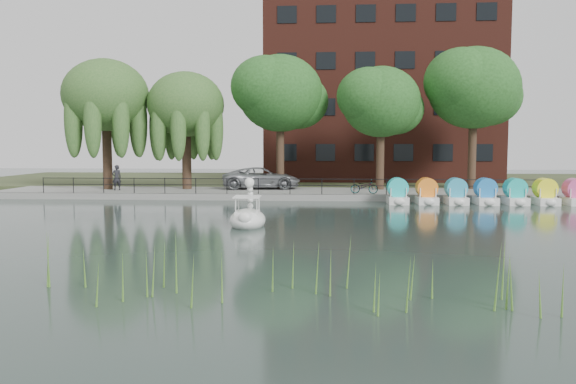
# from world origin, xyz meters

# --- Properties ---
(ground_plane) EXTENTS (120.00, 120.00, 0.00)m
(ground_plane) POSITION_xyz_m (0.00, 0.00, 0.00)
(ground_plane) COLOR #374A43
(promenade) EXTENTS (40.00, 6.00, 0.40)m
(promenade) POSITION_xyz_m (0.00, 16.00, 0.20)
(promenade) COLOR gray
(promenade) RESTS_ON ground_plane
(kerb) EXTENTS (40.00, 0.25, 0.40)m
(kerb) POSITION_xyz_m (0.00, 13.05, 0.20)
(kerb) COLOR gray
(kerb) RESTS_ON ground_plane
(land_strip) EXTENTS (60.00, 22.00, 0.36)m
(land_strip) POSITION_xyz_m (0.00, 30.00, 0.18)
(land_strip) COLOR #47512D
(land_strip) RESTS_ON ground_plane
(railing) EXTENTS (32.00, 0.05, 1.00)m
(railing) POSITION_xyz_m (0.00, 13.25, 1.15)
(railing) COLOR black
(railing) RESTS_ON promenade
(apartment_building) EXTENTS (20.00, 10.07, 18.00)m
(apartment_building) POSITION_xyz_m (7.00, 29.97, 9.36)
(apartment_building) COLOR #4C1E16
(apartment_building) RESTS_ON land_strip
(willow_left) EXTENTS (5.88, 5.88, 9.01)m
(willow_left) POSITION_xyz_m (-13.00, 16.50, 6.87)
(willow_left) COLOR #473323
(willow_left) RESTS_ON promenade
(willow_mid) EXTENTS (5.32, 5.32, 8.15)m
(willow_mid) POSITION_xyz_m (-7.50, 17.00, 6.25)
(willow_mid) COLOR #473323
(willow_mid) RESTS_ON promenade
(broadleaf_center) EXTENTS (6.00, 6.00, 9.25)m
(broadleaf_center) POSITION_xyz_m (-1.00, 18.00, 7.06)
(broadleaf_center) COLOR #473323
(broadleaf_center) RESTS_ON promenade
(broadleaf_right) EXTENTS (5.40, 5.40, 8.32)m
(broadleaf_right) POSITION_xyz_m (6.00, 17.50, 6.39)
(broadleaf_right) COLOR #473323
(broadleaf_right) RESTS_ON promenade
(broadleaf_far) EXTENTS (6.30, 6.30, 9.71)m
(broadleaf_far) POSITION_xyz_m (12.50, 18.50, 7.40)
(broadleaf_far) COLOR #473323
(broadleaf_far) RESTS_ON promenade
(minivan) EXTENTS (3.68, 6.59, 1.74)m
(minivan) POSITION_xyz_m (-2.28, 17.39, 1.27)
(minivan) COLOR gray
(minivan) RESTS_ON promenade
(bicycle) EXTENTS (0.82, 1.78, 1.00)m
(bicycle) POSITION_xyz_m (4.67, 13.90, 0.90)
(bicycle) COLOR gray
(bicycle) RESTS_ON promenade
(pedestrian) EXTENTS (0.86, 0.82, 1.98)m
(pedestrian) POSITION_xyz_m (-11.95, 15.41, 1.39)
(pedestrian) COLOR black
(pedestrian) RESTS_ON promenade
(swan_boat) EXTENTS (1.58, 2.53, 2.04)m
(swan_boat) POSITION_xyz_m (-1.08, 1.87, 0.45)
(swan_boat) COLOR white
(swan_boat) RESTS_ON ground_plane
(pedal_boat_row) EXTENTS (11.35, 1.70, 1.40)m
(pedal_boat_row) POSITION_xyz_m (11.59, 11.67, 0.61)
(pedal_boat_row) COLOR white
(pedal_boat_row) RESTS_ON ground_plane
(reed_bank) EXTENTS (24.00, 2.40, 1.20)m
(reed_bank) POSITION_xyz_m (2.00, -9.50, 0.60)
(reed_bank) COLOR #669938
(reed_bank) RESTS_ON ground_plane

